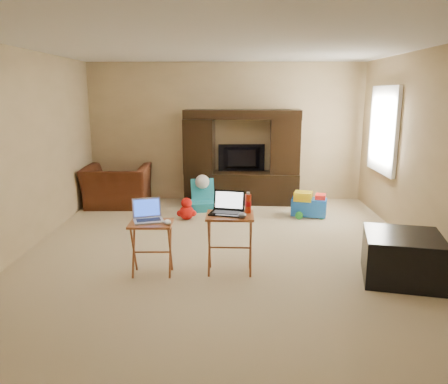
{
  "coord_description": "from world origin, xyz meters",
  "views": [
    {
      "loc": [
        0.06,
        -5.3,
        1.97
      ],
      "look_at": [
        0.0,
        -0.2,
        0.8
      ],
      "focal_mm": 35.0,
      "sensor_mm": 36.0,
      "label": 1
    }
  ],
  "objects_px": {
    "recliner": "(117,186)",
    "mouse_right": "(242,215)",
    "child_rocker": "(202,195)",
    "plush_toy": "(187,209)",
    "television": "(242,158)",
    "laptop_right": "(226,203)",
    "mouse_left": "(168,222)",
    "entertainment_center": "(242,157)",
    "laptop_left": "(148,211)",
    "ottoman": "(402,257)",
    "tray_table_right": "(230,244)",
    "water_bottle": "(248,204)",
    "push_toy": "(309,204)",
    "tray_table_left": "(152,249)"
  },
  "relations": [
    {
      "from": "ottoman",
      "to": "plush_toy",
      "type": "bearing_deg",
      "value": 138.54
    },
    {
      "from": "entertainment_center",
      "to": "tray_table_right",
      "type": "bearing_deg",
      "value": -89.77
    },
    {
      "from": "television",
      "to": "mouse_right",
      "type": "distance_m",
      "value": 3.42
    },
    {
      "from": "plush_toy",
      "to": "push_toy",
      "type": "relative_size",
      "value": 0.64
    },
    {
      "from": "ottoman",
      "to": "laptop_left",
      "type": "relative_size",
      "value": 2.48
    },
    {
      "from": "tray_table_right",
      "to": "mouse_right",
      "type": "relative_size",
      "value": 4.92
    },
    {
      "from": "child_rocker",
      "to": "laptop_left",
      "type": "xyz_separation_m",
      "value": [
        -0.41,
        -2.69,
        0.45
      ]
    },
    {
      "from": "mouse_right",
      "to": "ottoman",
      "type": "bearing_deg",
      "value": -1.3
    },
    {
      "from": "push_toy",
      "to": "tray_table_left",
      "type": "distance_m",
      "value": 3.17
    },
    {
      "from": "plush_toy",
      "to": "water_bottle",
      "type": "relative_size",
      "value": 1.74
    },
    {
      "from": "child_rocker",
      "to": "plush_toy",
      "type": "relative_size",
      "value": 1.46
    },
    {
      "from": "television",
      "to": "laptop_right",
      "type": "relative_size",
      "value": 2.42
    },
    {
      "from": "entertainment_center",
      "to": "ottoman",
      "type": "height_order",
      "value": "entertainment_center"
    },
    {
      "from": "plush_toy",
      "to": "recliner",
      "type": "bearing_deg",
      "value": 147.36
    },
    {
      "from": "entertainment_center",
      "to": "laptop_left",
      "type": "distance_m",
      "value": 3.42
    },
    {
      "from": "laptop_left",
      "to": "mouse_right",
      "type": "relative_size",
      "value": 2.3
    },
    {
      "from": "child_rocker",
      "to": "tray_table_left",
      "type": "bearing_deg",
      "value": -108.82
    },
    {
      "from": "tray_table_right",
      "to": "mouse_right",
      "type": "distance_m",
      "value": 0.4
    },
    {
      "from": "laptop_right",
      "to": "mouse_left",
      "type": "distance_m",
      "value": 0.66
    },
    {
      "from": "laptop_right",
      "to": "laptop_left",
      "type": "bearing_deg",
      "value": -163.51
    },
    {
      "from": "tray_table_left",
      "to": "water_bottle",
      "type": "height_order",
      "value": "water_bottle"
    },
    {
      "from": "child_rocker",
      "to": "mouse_left",
      "type": "xyz_separation_m",
      "value": [
        -0.19,
        -2.79,
        0.36
      ]
    },
    {
      "from": "push_toy",
      "to": "water_bottle",
      "type": "distance_m",
      "value": 2.51
    },
    {
      "from": "plush_toy",
      "to": "ottoman",
      "type": "relative_size",
      "value": 0.46
    },
    {
      "from": "recliner",
      "to": "mouse_right",
      "type": "xyz_separation_m",
      "value": [
        2.11,
        -3.02,
        0.34
      ]
    },
    {
      "from": "child_rocker",
      "to": "ottoman",
      "type": "height_order",
      "value": "child_rocker"
    },
    {
      "from": "recliner",
      "to": "mouse_left",
      "type": "relative_size",
      "value": 9.03
    },
    {
      "from": "child_rocker",
      "to": "tray_table_right",
      "type": "bearing_deg",
      "value": -90.74
    },
    {
      "from": "mouse_left",
      "to": "push_toy",
      "type": "bearing_deg",
      "value": 51.04
    },
    {
      "from": "entertainment_center",
      "to": "water_bottle",
      "type": "bearing_deg",
      "value": -86.21
    },
    {
      "from": "push_toy",
      "to": "laptop_right",
      "type": "bearing_deg",
      "value": -104.82
    },
    {
      "from": "mouse_right",
      "to": "child_rocker",
      "type": "bearing_deg",
      "value": 102.25
    },
    {
      "from": "child_rocker",
      "to": "water_bottle",
      "type": "xyz_separation_m",
      "value": [
        0.67,
        -2.57,
        0.51
      ]
    },
    {
      "from": "television",
      "to": "child_rocker",
      "type": "relative_size",
      "value": 1.61
    },
    {
      "from": "mouse_left",
      "to": "plush_toy",
      "type": "bearing_deg",
      "value": 90.43
    },
    {
      "from": "plush_toy",
      "to": "mouse_left",
      "type": "xyz_separation_m",
      "value": [
        0.02,
        -2.2,
        0.44
      ]
    },
    {
      "from": "entertainment_center",
      "to": "recliner",
      "type": "xyz_separation_m",
      "value": [
        -2.2,
        -0.3,
        -0.48
      ]
    },
    {
      "from": "child_rocker",
      "to": "plush_toy",
      "type": "xyz_separation_m",
      "value": [
        -0.21,
        -0.58,
        -0.08
      ]
    },
    {
      "from": "child_rocker",
      "to": "mouse_right",
      "type": "bearing_deg",
      "value": -88.58
    },
    {
      "from": "recliner",
      "to": "tray_table_right",
      "type": "relative_size",
      "value": 1.63
    },
    {
      "from": "laptop_right",
      "to": "mouse_right",
      "type": "distance_m",
      "value": 0.24
    },
    {
      "from": "plush_toy",
      "to": "laptop_right",
      "type": "distance_m",
      "value": 2.23
    },
    {
      "from": "tray_table_left",
      "to": "entertainment_center",
      "type": "bearing_deg",
      "value": 71.31
    },
    {
      "from": "push_toy",
      "to": "laptop_left",
      "type": "height_order",
      "value": "laptop_left"
    },
    {
      "from": "television",
      "to": "recliner",
      "type": "height_order",
      "value": "television"
    },
    {
      "from": "recliner",
      "to": "plush_toy",
      "type": "xyz_separation_m",
      "value": [
        1.3,
        -0.83,
        -0.18
      ]
    },
    {
      "from": "push_toy",
      "to": "tray_table_right",
      "type": "distance_m",
      "value": 2.61
    },
    {
      "from": "child_rocker",
      "to": "plush_toy",
      "type": "bearing_deg",
      "value": -120.44
    },
    {
      "from": "television",
      "to": "laptop_right",
      "type": "height_order",
      "value": "television"
    },
    {
      "from": "tray_table_right",
      "to": "laptop_right",
      "type": "bearing_deg",
      "value": 154.75
    }
  ]
}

